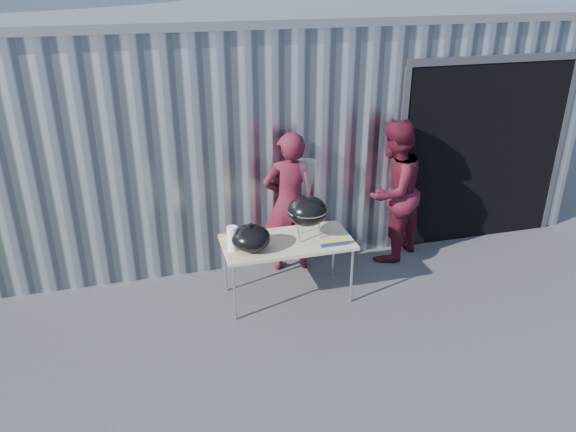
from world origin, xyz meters
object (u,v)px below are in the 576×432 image
object	(u,v)px
folding_table	(287,244)
person_bystander	(392,191)
kettle_grill	(307,205)
person_cook	(290,203)

from	to	relation	value
folding_table	person_bystander	distance (m)	1.73
kettle_grill	person_cook	bearing A→B (deg)	92.01
person_cook	person_bystander	world-z (taller)	person_bystander
folding_table	person_cook	bearing A→B (deg)	72.48
folding_table	person_cook	world-z (taller)	person_cook
folding_table	kettle_grill	bearing A→B (deg)	3.77
kettle_grill	person_bystander	xyz separation A→B (m)	(1.35, 0.61, -0.22)
folding_table	kettle_grill	world-z (taller)	kettle_grill
person_cook	person_bystander	bearing A→B (deg)	-178.06
kettle_grill	person_bystander	bearing A→B (deg)	24.30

